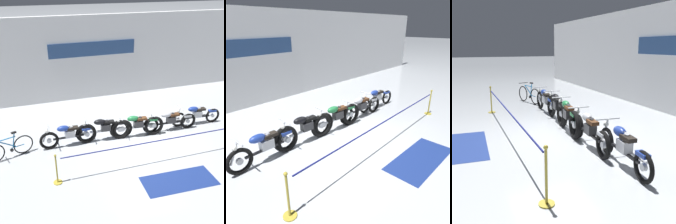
% 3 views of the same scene
% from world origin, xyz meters
% --- Properties ---
extents(ground_plane, '(120.00, 120.00, 0.00)m').
position_xyz_m(ground_plane, '(0.00, 0.00, 0.00)').
color(ground_plane, '#B2B7BC').
extents(back_wall, '(28.00, 0.29, 4.20)m').
position_xyz_m(back_wall, '(-0.00, 5.12, 2.10)').
color(back_wall, white).
rests_on(back_wall, ground).
extents(motorcycle_blue_0, '(2.16, 0.62, 0.94)m').
position_xyz_m(motorcycle_blue_0, '(-2.75, 0.67, 0.47)').
color(motorcycle_blue_0, black).
rests_on(motorcycle_blue_0, ground).
extents(motorcycle_black_1, '(2.26, 0.62, 0.98)m').
position_xyz_m(motorcycle_black_1, '(-1.35, 0.64, 0.48)').
color(motorcycle_black_1, black).
rests_on(motorcycle_black_1, ground).
extents(motorcycle_green_2, '(2.24, 0.62, 0.98)m').
position_xyz_m(motorcycle_green_2, '(-0.04, 0.51, 0.48)').
color(motorcycle_green_2, black).
rests_on(motorcycle_green_2, ground).
extents(motorcycle_silver_3, '(2.35, 0.62, 0.92)m').
position_xyz_m(motorcycle_silver_3, '(1.43, 0.54, 0.45)').
color(motorcycle_silver_3, black).
rests_on(motorcycle_silver_3, ground).
extents(motorcycle_blue_4, '(2.27, 0.62, 0.90)m').
position_xyz_m(motorcycle_blue_4, '(2.77, 0.69, 0.46)').
color(motorcycle_blue_4, black).
rests_on(motorcycle_blue_4, ground).
extents(bicycle, '(1.67, 0.67, 0.96)m').
position_xyz_m(bicycle, '(-4.86, 0.54, 0.39)').
color(bicycle, black).
rests_on(bicycle, ground).
extents(stanchion_far_left, '(7.10, 0.28, 1.05)m').
position_xyz_m(stanchion_far_left, '(-1.17, -1.34, 0.69)').
color(stanchion_far_left, gold).
rests_on(stanchion_far_left, ground).
extents(floor_banner, '(2.41, 1.11, 0.01)m').
position_xyz_m(floor_banner, '(0.19, -2.45, 0.00)').
color(floor_banner, navy).
rests_on(floor_banner, ground).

